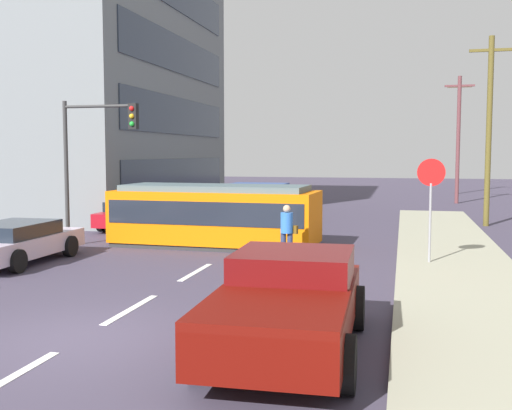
% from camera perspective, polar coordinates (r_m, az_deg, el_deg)
% --- Properties ---
extents(ground_plane, '(120.00, 120.00, 0.00)m').
position_cam_1_polar(ground_plane, '(20.26, -1.90, -4.15)').
color(ground_plane, '#40394C').
extents(sidewalk_curb_right, '(3.20, 36.00, 0.14)m').
position_cam_1_polar(sidewalk_curb_right, '(15.66, 18.77, -6.83)').
color(sidewalk_curb_right, '#9E9C83').
rests_on(sidewalk_curb_right, ground).
extents(lane_stripe_0, '(0.16, 2.40, 0.01)m').
position_cam_1_polar(lane_stripe_0, '(9.57, -22.13, -14.85)').
color(lane_stripe_0, silver).
rests_on(lane_stripe_0, ground).
extents(lane_stripe_1, '(0.16, 2.40, 0.01)m').
position_cam_1_polar(lane_stripe_1, '(12.88, -11.56, -9.48)').
color(lane_stripe_1, silver).
rests_on(lane_stripe_1, ground).
extents(lane_stripe_2, '(0.16, 2.40, 0.01)m').
position_cam_1_polar(lane_stripe_2, '(16.49, -5.63, -6.23)').
color(lane_stripe_2, silver).
rests_on(lane_stripe_2, ground).
extents(lane_stripe_3, '(0.16, 2.40, 0.01)m').
position_cam_1_polar(lane_stripe_3, '(26.57, 1.88, -1.98)').
color(lane_stripe_3, silver).
rests_on(lane_stripe_3, ground).
extents(lane_stripe_4, '(0.16, 2.40, 0.01)m').
position_cam_1_polar(lane_stripe_4, '(32.44, 4.03, -0.75)').
color(lane_stripe_4, silver).
rests_on(lane_stripe_4, ground).
extents(corner_building, '(17.43, 16.72, 16.00)m').
position_cam_1_polar(corner_building, '(37.21, -20.08, 12.03)').
color(corner_building, slate).
rests_on(corner_building, ground).
extents(streetcar_tram, '(7.04, 2.80, 2.09)m').
position_cam_1_polar(streetcar_tram, '(20.89, -3.81, -0.89)').
color(streetcar_tram, orange).
rests_on(streetcar_tram, ground).
extents(city_bus, '(2.70, 5.24, 1.80)m').
position_cam_1_polar(city_bus, '(26.11, -0.77, 0.16)').
color(city_bus, '#364E8E').
rests_on(city_bus, ground).
extents(pedestrian_crossing, '(0.51, 0.36, 1.67)m').
position_cam_1_polar(pedestrian_crossing, '(17.84, 2.90, -2.32)').
color(pedestrian_crossing, '#293151').
rests_on(pedestrian_crossing, ground).
extents(pickup_truck_parked, '(2.38, 5.05, 1.55)m').
position_cam_1_polar(pickup_truck_parked, '(9.87, 3.06, -9.07)').
color(pickup_truck_parked, '#5A0C06').
rests_on(pickup_truck_parked, ground).
extents(parked_sedan_mid, '(2.12, 4.52, 1.19)m').
position_cam_1_polar(parked_sedan_mid, '(18.96, -21.47, -3.20)').
color(parked_sedan_mid, silver).
rests_on(parked_sedan_mid, ground).
extents(parked_sedan_far, '(2.07, 4.57, 1.19)m').
position_cam_1_polar(parked_sedan_far, '(26.33, -11.13, -0.78)').
color(parked_sedan_far, maroon).
rests_on(parked_sedan_far, ground).
extents(parked_sedan_furthest, '(2.02, 4.49, 1.19)m').
position_cam_1_polar(parked_sedan_furthest, '(32.62, -5.27, 0.37)').
color(parked_sedan_furthest, '#25399B').
rests_on(parked_sedan_furthest, ground).
extents(stop_sign, '(0.76, 0.07, 2.88)m').
position_cam_1_polar(stop_sign, '(17.58, 15.97, 1.49)').
color(stop_sign, gray).
rests_on(stop_sign, sidewalk_curb_right).
extents(traffic_light_mast, '(2.71, 0.33, 4.92)m').
position_cam_1_polar(traffic_light_mast, '(21.22, -14.83, 5.44)').
color(traffic_light_mast, '#333333').
rests_on(traffic_light_mast, ground).
extents(utility_pole_mid, '(1.80, 0.24, 8.14)m').
position_cam_1_polar(utility_pole_mid, '(28.32, 20.87, 6.73)').
color(utility_pole_mid, brown).
rests_on(utility_pole_mid, ground).
extents(utility_pole_far, '(1.80, 0.24, 7.94)m').
position_cam_1_polar(utility_pole_far, '(40.53, 18.32, 6.01)').
color(utility_pole_far, brown).
rests_on(utility_pole_far, ground).
extents(utility_pole_distant, '(1.80, 0.24, 8.85)m').
position_cam_1_polar(utility_pole_distant, '(50.09, 18.32, 6.27)').
color(utility_pole_distant, brown).
rests_on(utility_pole_distant, ground).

